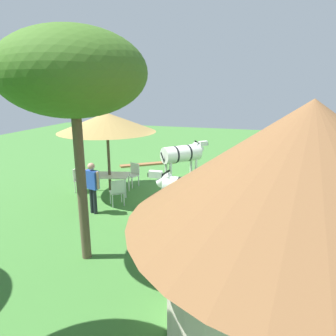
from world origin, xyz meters
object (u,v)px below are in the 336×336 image
(patio_chair_near_lawn, at_px, (79,178))
(shade_umbrella, at_px, (107,122))
(zebra_toward_hut, at_px, (284,187))
(standing_watcher, at_px, (291,155))
(acacia_tree_behind_hut, at_px, (73,74))
(guest_beside_umbrella, at_px, (92,183))
(zebra_by_umbrella, at_px, (182,154))
(striped_lounge_chair, at_px, (232,183))
(thatched_hut, at_px, (301,215))
(patio_chair_east_end, at_px, (133,173))
(zebra_nearest_camera, at_px, (186,188))
(patio_dining_table, at_px, (110,177))
(patio_chair_west_end, at_px, (117,191))

(patio_chair_near_lawn, bearing_deg, shade_umbrella, 90.00)
(patio_chair_near_lawn, bearing_deg, zebra_toward_hut, 82.87)
(standing_watcher, xyz_separation_m, acacia_tree_behind_hut, (4.91, 7.93, 3.04))
(guest_beside_umbrella, relative_size, zebra_by_umbrella, 0.86)
(guest_beside_umbrella, height_order, striped_lounge_chair, guest_beside_umbrella)
(thatched_hut, xyz_separation_m, standing_watcher, (-0.62, -9.08, -1.05))
(zebra_by_umbrella, bearing_deg, patio_chair_east_end, -90.57)
(shade_umbrella, xyz_separation_m, patio_chair_east_end, (-0.43, -1.14, -2.10))
(patio_chair_east_end, distance_m, acacia_tree_behind_hut, 6.37)
(standing_watcher, xyz_separation_m, zebra_by_umbrella, (4.38, 1.11, 0.00))
(zebra_nearest_camera, distance_m, zebra_toward_hut, 2.84)
(patio_chair_near_lawn, distance_m, standing_watcher, 8.59)
(acacia_tree_behind_hut, bearing_deg, patio_chair_east_end, -78.65)
(guest_beside_umbrella, xyz_separation_m, striped_lounge_chair, (-3.90, -3.53, -0.71))
(patio_chair_east_end, distance_m, zebra_toward_hut, 5.72)
(shade_umbrella, distance_m, patio_chair_near_lawn, 2.43)
(shade_umbrella, xyz_separation_m, striped_lounge_chair, (-4.21, -1.81, -2.37))
(shade_umbrella, bearing_deg, striped_lounge_chair, -156.75)
(striped_lounge_chair, bearing_deg, patio_chair_east_end, -31.51)
(patio_chair_near_lawn, bearing_deg, zebra_nearest_camera, 72.06)
(thatched_hut, distance_m, zebra_nearest_camera, 4.93)
(patio_chair_east_end, height_order, acacia_tree_behind_hut, acacia_tree_behind_hut)
(patio_dining_table, relative_size, patio_chair_east_end, 1.70)
(patio_chair_near_lawn, height_order, acacia_tree_behind_hut, acacia_tree_behind_hut)
(patio_chair_east_end, distance_m, zebra_by_umbrella, 2.33)
(zebra_nearest_camera, bearing_deg, zebra_toward_hut, -77.40)
(striped_lounge_chair, bearing_deg, patio_dining_table, -18.27)
(shade_umbrella, relative_size, zebra_nearest_camera, 1.58)
(thatched_hut, xyz_separation_m, patio_dining_table, (5.76, -5.18, -1.44))
(zebra_nearest_camera, bearing_deg, patio_chair_near_lawn, 74.51)
(shade_umbrella, height_order, standing_watcher, shade_umbrella)
(standing_watcher, distance_m, zebra_toward_hut, 4.41)
(patio_chair_west_end, relative_size, standing_watcher, 0.52)
(patio_chair_west_end, bearing_deg, patio_dining_table, 90.00)
(shade_umbrella, bearing_deg, patio_chair_west_end, 128.78)
(standing_watcher, relative_size, zebra_toward_hut, 0.86)
(patio_chair_west_end, bearing_deg, standing_watcher, 2.00)
(patio_chair_west_end, height_order, zebra_toward_hut, zebra_toward_hut)
(patio_dining_table, xyz_separation_m, patio_chair_near_lawn, (1.22, 0.08, -0.13))
(zebra_by_umbrella, relative_size, zebra_toward_hut, 0.94)
(zebra_by_umbrella, xyz_separation_m, acacia_tree_behind_hut, (0.54, 6.81, 3.04))
(patio_chair_near_lawn, distance_m, guest_beside_umbrella, 2.29)
(patio_dining_table, bearing_deg, striped_lounge_chair, -156.75)
(patio_chair_west_end, relative_size, acacia_tree_behind_hut, 0.18)
(patio_dining_table, xyz_separation_m, zebra_nearest_camera, (-3.14, 1.17, 0.27))
(thatched_hut, bearing_deg, shade_umbrella, -41.97)
(patio_chair_west_end, height_order, zebra_nearest_camera, zebra_nearest_camera)
(guest_beside_umbrella, bearing_deg, patio_chair_near_lawn, -30.41)
(shade_umbrella, distance_m, patio_dining_table, 1.97)
(guest_beside_umbrella, xyz_separation_m, zebra_by_umbrella, (-1.68, -4.50, 0.07))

